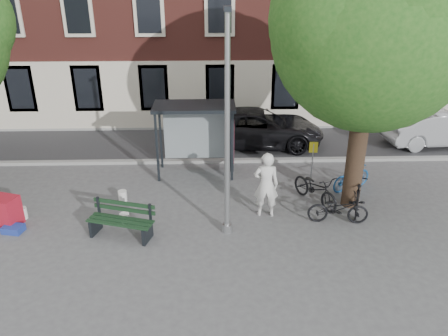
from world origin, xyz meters
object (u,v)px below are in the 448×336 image
painter (266,185)px  car_silver (440,127)px  bike_c (315,188)px  car_dark (258,127)px  lamppost (227,141)px  bike_d (358,196)px  bike_a (338,209)px  bench (121,222)px  bike_b (352,176)px  red_stand (3,211)px  bus_shelter (206,123)px  notice_sign (313,156)px

painter → car_silver: painter is taller
bike_c → car_silver: bearing=9.4°
painter → car_dark: bearing=-90.2°
lamppost → car_silver: 11.61m
bike_d → bike_a: bearing=59.1°
bench → bike_d: 7.13m
bike_b → car_silver: size_ratio=0.35×
car_silver → red_stand: size_ratio=5.24×
lamppost → bike_d: (4.07, 1.07, -2.26)m
bus_shelter → red_stand: (-5.92, -3.51, -1.47)m
painter → bench: size_ratio=1.05×
bus_shelter → bike_b: (4.93, -1.57, -1.42)m
bench → notice_sign: (5.96, 2.91, 0.70)m
bike_b → car_dark: size_ratio=0.30×
bike_b → bike_d: bearing=141.4°
bus_shelter → red_stand: bus_shelter is taller
bike_b → car_silver: (4.99, 4.10, 0.28)m
painter → car_dark: painter is taller
bus_shelter → car_dark: (2.17, 2.79, -1.15)m
lamppost → bike_a: lamppost is taller
red_stand → bus_shelter: bearing=30.7°
painter → bike_b: 3.56m
bike_c → red_stand: (-9.41, -1.03, -0.07)m
lamppost → painter: size_ratio=2.97×
painter → bike_a: bearing=169.5°
bike_a → bike_d: 1.02m
bike_c → red_stand: bearing=157.8°
car_silver → bike_b: bearing=124.2°
notice_sign → bus_shelter: bearing=165.1°
bench → red_stand: 3.63m
bike_b → red_stand: bearing=71.5°
bus_shelter → bike_d: (4.68, -3.03, -1.39)m
painter → car_dark: 5.99m
bike_c → notice_sign: notice_sign is taller
car_silver → bench: bearing=113.5°
car_silver → bus_shelter: bearing=99.0°
lamppost → bike_b: 5.51m
bench → car_dark: 8.33m
bus_shelter → bike_d: 5.74m
car_dark → red_stand: 10.25m
bike_a → car_silver: (6.03, 6.22, 0.31)m
lamppost → car_dark: (1.56, 6.89, -2.02)m
painter → car_silver: bearing=-141.7°
bike_c → notice_sign: bearing=55.8°
lamppost → bike_d: bearing=14.8°
bench → bike_c: 6.09m
bus_shelter → bike_a: 5.56m
bike_c → car_silver: (6.43, 5.00, 0.25)m
bike_c → car_silver: size_ratio=0.42×
bike_b → bike_d: size_ratio=0.94×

